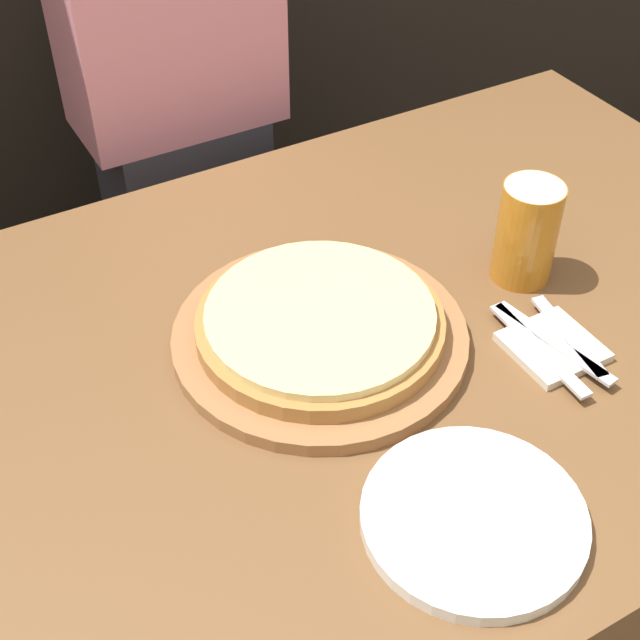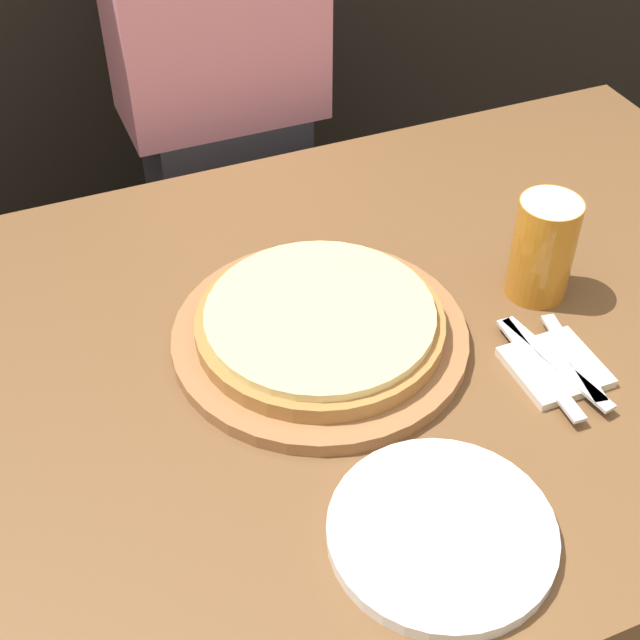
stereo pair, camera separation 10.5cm
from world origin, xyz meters
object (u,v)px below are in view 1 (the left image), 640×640
Objects in this scene: pizza_on_board at (320,329)px; spoon at (569,336)px; diner_person at (182,148)px; fork at (539,349)px; dinner_knife at (554,342)px; dinner_plate at (474,518)px; beer_glass at (530,230)px.

pizza_on_board is 0.32m from spoon.
diner_person is (-0.20, 0.84, -0.10)m from spoon.
fork is 0.15× the size of diner_person.
pizza_on_board is 0.30× the size of diner_person.
fork is 0.02m from dinner_knife.
pizza_on_board is 2.03× the size of fork.
fork is at bearing 180.00° from dinner_knife.
spoon is (0.05, 0.00, 0.00)m from fork.
pizza_on_board reaches higher than dinner_plate.
spoon is (0.28, -0.16, -0.01)m from pizza_on_board.
dinner_plate is at bearing -143.77° from fork.
beer_glass is 0.61× the size of dinner_plate.
diner_person is at bearing 102.00° from dinner_knife.
spoon is at bearing 0.00° from dinner_knife.
diner_person reaches higher than beer_glass.
diner_person is (0.07, 1.00, -0.09)m from dinner_plate.
dinner_knife is at bearing 0.00° from fork.
dinner_plate is 0.28m from fork.
spoon is at bearing 30.99° from dinner_plate.
fork is 0.05m from spoon.
fork is 1.00× the size of dinner_knife.
beer_glass reaches higher than dinner_plate.
beer_glass is 0.45m from dinner_plate.
beer_glass is at bearing -3.78° from pizza_on_board.
beer_glass is (0.32, -0.02, 0.06)m from pizza_on_board.
dinner_plate reaches higher than spoon.
fork is at bearing -34.95° from pizza_on_board.
diner_person is at bearing 103.63° from spoon.
diner_person is at bearing 100.35° from fork.
pizza_on_board is at bearing 90.69° from dinner_plate.
dinner_knife and spoon have the same top height.
beer_glass is at bearing 75.07° from spoon.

